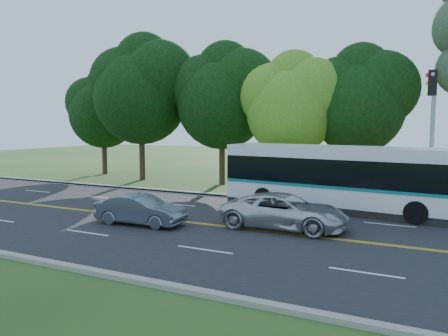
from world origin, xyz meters
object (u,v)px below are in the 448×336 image
at_px(transit_bus, 346,179).
at_px(sedan, 140,210).
at_px(traffic_signal, 432,120).
at_px(suv, 285,211).

bearing_deg(transit_bus, sedan, -130.56).
relative_size(traffic_signal, sedan, 1.73).
distance_m(transit_bus, sedan, 10.41).
xyz_separation_m(traffic_signal, sedan, (-11.44, -6.71, -3.98)).
distance_m(traffic_signal, suv, 8.15).
relative_size(traffic_signal, transit_bus, 0.54).
height_order(transit_bus, suv, transit_bus).
xyz_separation_m(traffic_signal, suv, (-5.46, -4.62, -3.91)).
relative_size(transit_bus, suv, 2.41).
bearing_deg(transit_bus, traffic_signal, 1.18).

